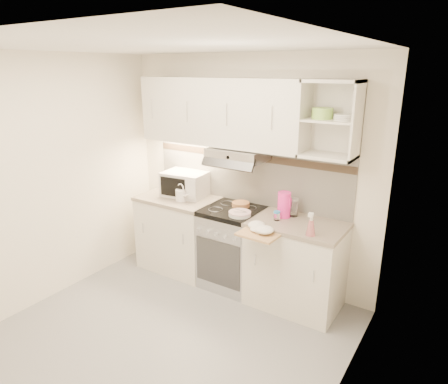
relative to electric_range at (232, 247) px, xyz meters
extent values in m
plane|color=gray|center=(0.00, -1.10, -0.45)|extent=(3.00, 3.00, 0.00)
cube|color=white|center=(0.00, 0.30, 0.80)|extent=(3.00, 0.04, 2.50)
cube|color=white|center=(-1.50, -1.10, 0.80)|extent=(0.04, 2.80, 2.50)
cube|color=white|center=(1.50, -1.10, 0.80)|extent=(0.04, 2.80, 2.50)
cube|color=white|center=(0.00, -1.10, 2.05)|extent=(3.00, 2.80, 0.04)
cube|color=silver|center=(0.00, 0.29, 0.77)|extent=(2.40, 0.02, 0.64)
cube|color=#392B1F|center=(0.00, 0.28, 0.97)|extent=(2.40, 0.01, 0.08)
cube|color=silver|center=(-0.25, 0.13, 1.45)|extent=(1.90, 0.34, 0.70)
cube|color=silver|center=(0.95, 0.13, 1.45)|extent=(0.50, 0.34, 0.70)
cylinder|color=#88BE49|center=(0.87, 0.13, 1.50)|extent=(0.19, 0.19, 0.10)
cylinder|color=silver|center=(1.07, 0.13, 1.48)|extent=(0.18, 0.18, 0.06)
cube|color=#B7B7BC|center=(0.00, 0.10, 1.03)|extent=(0.60, 0.40, 0.12)
cube|color=silver|center=(-0.75, 0.00, -0.02)|extent=(0.90, 0.60, 0.86)
cube|color=gray|center=(-0.75, 0.00, 0.43)|extent=(0.92, 0.62, 0.04)
cube|color=silver|center=(0.75, 0.00, -0.02)|extent=(0.90, 0.60, 0.86)
cube|color=gray|center=(0.75, 0.00, 0.43)|extent=(0.92, 0.62, 0.04)
cube|color=#B7B7BC|center=(0.00, 0.00, -0.03)|extent=(0.60, 0.58, 0.85)
cube|color=black|center=(0.00, 0.00, 0.42)|extent=(0.60, 0.60, 0.05)
cube|color=silver|center=(-0.72, 0.11, 0.59)|extent=(0.54, 0.42, 0.28)
cube|color=black|center=(-0.72, -0.08, 0.59)|extent=(0.33, 0.05, 0.22)
cylinder|color=silver|center=(-0.64, -0.09, 0.52)|extent=(0.12, 0.12, 0.13)
cone|color=silver|center=(-0.55, -0.11, 0.53)|extent=(0.17, 0.07, 0.10)
torus|color=silver|center=(-0.64, -0.09, 0.60)|extent=(0.11, 0.04, 0.11)
cylinder|color=silver|center=(0.17, -0.14, 0.46)|extent=(0.23, 0.23, 0.01)
cylinder|color=silver|center=(0.17, -0.14, 0.47)|extent=(0.23, 0.23, 0.01)
cylinder|color=silver|center=(0.17, -0.14, 0.49)|extent=(0.23, 0.23, 0.01)
cube|color=silver|center=(0.17, -0.14, 0.50)|extent=(0.15, 0.03, 0.01)
cylinder|color=olive|center=(0.03, 0.11, 0.47)|extent=(0.19, 0.19, 0.05)
cylinder|color=#FF2898|center=(0.56, 0.07, 0.58)|extent=(0.13, 0.13, 0.26)
cube|color=#FF2898|center=(0.63, 0.07, 0.61)|extent=(0.02, 0.03, 0.11)
cylinder|color=white|center=(0.63, 0.15, 0.53)|extent=(0.09, 0.09, 0.17)
cylinder|color=#B7B7BC|center=(0.63, 0.15, 0.63)|extent=(0.10, 0.10, 0.02)
cylinder|color=silver|center=(0.54, -0.05, 0.49)|extent=(0.06, 0.06, 0.08)
cylinder|color=#287FC9|center=(0.54, -0.05, 0.54)|extent=(0.07, 0.07, 0.02)
cone|color=pink|center=(0.96, -0.22, 0.52)|extent=(0.09, 0.09, 0.14)
cube|color=#B5824F|center=(0.53, -0.36, 0.42)|extent=(0.38, 0.35, 0.02)
camera|label=1|loc=(2.11, -3.43, 1.89)|focal=32.00mm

